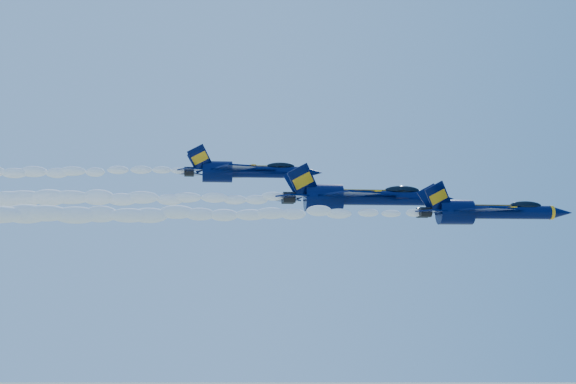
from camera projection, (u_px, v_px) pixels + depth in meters
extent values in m
cylinder|color=#010A30|center=(511.00, 212.00, 82.42)|extent=(8.47, 1.41, 1.41)
ellipsoid|color=#010A30|center=(455.00, 212.00, 81.72)|extent=(1.47, 2.54, 6.02)
cone|color=#010A30|center=(561.00, 213.00, 83.06)|extent=(2.45, 1.41, 1.41)
cylinder|color=#FFA410|center=(551.00, 213.00, 82.93)|extent=(0.33, 1.47, 1.47)
ellipsoid|color=black|center=(526.00, 206.00, 82.67)|extent=(3.39, 1.10, 0.93)
cube|color=#FFA410|center=(526.00, 208.00, 82.65)|extent=(3.95, 0.94, 0.17)
cube|color=#010A30|center=(484.00, 209.00, 78.20)|extent=(5.04, 5.98, 0.17)
cube|color=#010A30|center=(459.00, 214.00, 85.64)|extent=(5.04, 5.98, 0.17)
cube|color=#FFA410|center=(497.00, 209.00, 78.36)|extent=(2.27, 4.71, 0.09)
cube|color=#FFA410|center=(471.00, 214.00, 85.80)|extent=(2.27, 4.71, 0.09)
cube|color=#010A30|center=(438.00, 197.00, 80.63)|extent=(3.06, 0.97, 3.30)
cube|color=#010A30|center=(432.00, 199.00, 82.58)|extent=(3.06, 0.97, 3.30)
cylinder|color=black|center=(426.00, 212.00, 80.72)|extent=(1.13, 1.03, 1.03)
cylinder|color=black|center=(422.00, 213.00, 81.93)|extent=(1.13, 1.03, 1.03)
cube|color=#FFA410|center=(484.00, 205.00, 82.15)|extent=(10.35, 0.33, 0.08)
ellipsoid|color=white|center=(181.00, 214.00, 78.41)|extent=(47.90, 2.10, 1.89)
cylinder|color=#010A30|center=(386.00, 198.00, 88.97)|extent=(9.99, 1.66, 1.66)
ellipsoid|color=#010A30|center=(323.00, 198.00, 88.14)|extent=(1.73, 3.00, 7.10)
cone|color=#010A30|center=(442.00, 199.00, 89.73)|extent=(2.89, 1.66, 1.66)
cylinder|color=#FFA410|center=(430.00, 198.00, 89.57)|extent=(0.39, 1.73, 1.73)
ellipsoid|color=black|center=(402.00, 191.00, 89.27)|extent=(4.00, 1.30, 1.10)
cube|color=#FFA410|center=(402.00, 194.00, 89.24)|extent=(4.66, 1.11, 0.20)
cube|color=#010A30|center=(349.00, 194.00, 83.99)|extent=(5.95, 7.05, 0.20)
cube|color=#010A30|center=(334.00, 201.00, 92.77)|extent=(5.95, 7.05, 0.20)
cube|color=#FFA410|center=(364.00, 193.00, 84.18)|extent=(2.68, 5.56, 0.11)
cube|color=#FFA410|center=(347.00, 200.00, 92.96)|extent=(2.68, 5.56, 0.11)
cube|color=#010A30|center=(303.00, 181.00, 86.86)|extent=(3.62, 1.14, 3.89)
cube|color=#010A30|center=(300.00, 183.00, 89.16)|extent=(3.62, 1.14, 3.89)
cylinder|color=black|center=(289.00, 197.00, 86.96)|extent=(1.33, 1.22, 1.22)
cylinder|color=black|center=(288.00, 199.00, 88.39)|extent=(1.33, 1.22, 1.22)
cube|color=#FFA410|center=(356.00, 190.00, 88.65)|extent=(12.21, 0.39, 0.09)
ellipsoid|color=white|center=(59.00, 198.00, 84.75)|extent=(47.90, 2.47, 2.23)
cylinder|color=#010A30|center=(267.00, 172.00, 96.65)|extent=(8.60, 1.43, 1.43)
ellipsoid|color=#010A30|center=(217.00, 172.00, 95.94)|extent=(1.49, 2.58, 6.11)
cone|color=#010A30|center=(313.00, 173.00, 97.31)|extent=(2.48, 1.43, 1.43)
cylinder|color=#FFA410|center=(303.00, 173.00, 97.17)|extent=(0.33, 1.49, 1.49)
ellipsoid|color=black|center=(281.00, 166.00, 96.91)|extent=(3.44, 1.12, 0.95)
cube|color=#FFA410|center=(281.00, 169.00, 96.88)|extent=(4.01, 0.96, 0.17)
cube|color=#010A30|center=(233.00, 168.00, 92.37)|extent=(5.12, 6.07, 0.17)
cube|color=#010A30|center=(230.00, 175.00, 99.92)|extent=(5.12, 6.07, 0.17)
cube|color=#FFA410|center=(245.00, 167.00, 92.53)|extent=(2.30, 4.78, 0.10)
cube|color=#FFA410|center=(241.00, 175.00, 100.09)|extent=(2.30, 4.78, 0.10)
cube|color=#010A30|center=(200.00, 158.00, 94.83)|extent=(3.11, 0.98, 3.35)
cube|color=#010A30|center=(200.00, 160.00, 96.82)|extent=(3.11, 0.98, 3.35)
cylinder|color=black|center=(189.00, 171.00, 94.92)|extent=(1.15, 1.05, 1.05)
cylinder|color=black|center=(189.00, 172.00, 96.15)|extent=(1.15, 1.05, 1.05)
cube|color=#FFA410|center=(244.00, 166.00, 96.38)|extent=(10.51, 0.33, 0.08)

